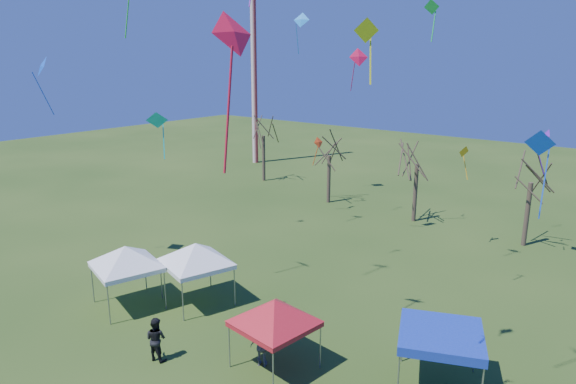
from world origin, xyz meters
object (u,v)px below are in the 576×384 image
(radio_mast, at_px, (254,59))
(tree_2, at_px, (418,143))
(tent_white_west, at_px, (125,250))
(tent_white_mid, at_px, (196,247))
(tree_1, at_px, (330,139))
(tent_blue, at_px, (441,336))
(tree_3, at_px, (534,160))
(person_grey, at_px, (262,347))
(tent_red, at_px, (275,305))
(tree_0, at_px, (263,119))
(person_dark, at_px, (156,339))

(radio_mast, relative_size, tree_2, 3.06)
(tent_white_west, relative_size, tent_white_mid, 1.00)
(radio_mast, relative_size, tree_1, 3.31)
(tent_white_west, xyz_separation_m, tent_blue, (15.52, 3.43, -0.83))
(radio_mast, xyz_separation_m, tree_1, (17.23, -9.35, -6.71))
(tree_3, xyz_separation_m, tent_white_mid, (-11.30, -19.92, -2.96))
(radio_mast, height_order, person_grey, radio_mast)
(tree_2, bearing_deg, tent_white_west, -103.49)
(tent_red, bearing_deg, radio_mast, 133.03)
(tree_0, distance_m, tent_blue, 36.48)
(tent_red, xyz_separation_m, person_grey, (-0.51, -0.23, -2.04))
(radio_mast, distance_m, tent_red, 44.67)
(tree_0, xyz_separation_m, tent_blue, (28.54, -22.33, -4.22))
(tree_2, bearing_deg, radio_mast, 159.43)
(tree_1, height_order, tree_3, tree_3)
(radio_mast, xyz_separation_m, tree_3, (34.03, -9.96, -6.42))
(tent_white_west, distance_m, tent_white_mid, 3.58)
(tree_2, distance_m, tent_white_west, 23.61)
(tree_0, distance_m, person_grey, 34.22)
(tree_1, height_order, tree_2, tree_2)
(tree_1, bearing_deg, radio_mast, 151.52)
(tree_3, distance_m, tent_red, 22.57)
(tree_0, bearing_deg, tree_3, -7.08)
(tree_2, distance_m, tent_red, 22.90)
(radio_mast, distance_m, tree_2, 28.08)
(tent_white_west, relative_size, tent_red, 1.03)
(radio_mast, relative_size, tent_white_mid, 5.97)
(tent_white_mid, bearing_deg, tree_1, 105.00)
(tent_red, bearing_deg, person_dark, -148.28)
(tree_0, relative_size, tent_white_mid, 2.01)
(tent_red, bearing_deg, person_grey, -156.01)
(tree_3, bearing_deg, tent_white_mid, -119.57)
(tent_red, relative_size, tent_blue, 0.98)
(radio_mast, distance_m, tree_3, 36.04)
(tree_0, height_order, tent_blue, tree_0)
(tree_0, bearing_deg, tent_red, -48.18)
(radio_mast, bearing_deg, person_dark, -53.74)
(person_dark, bearing_deg, tent_blue, -163.68)
(tent_white_west, height_order, tent_red, tent_white_west)
(tree_1, relative_size, tent_white_west, 1.80)
(tent_white_mid, height_order, tent_blue, tent_white_mid)
(tent_white_mid, bearing_deg, tent_blue, 4.10)
(person_dark, bearing_deg, radio_mast, -66.21)
(tent_white_mid, distance_m, tent_blue, 13.02)
(tent_white_west, distance_m, person_grey, 9.36)
(tree_0, distance_m, tent_red, 34.11)
(tree_1, xyz_separation_m, tent_blue, (18.46, -19.59, -3.52))
(tree_0, height_order, person_grey, tree_0)
(tent_white_west, bearing_deg, tent_white_mid, 44.35)
(tree_0, height_order, tent_white_west, tree_0)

